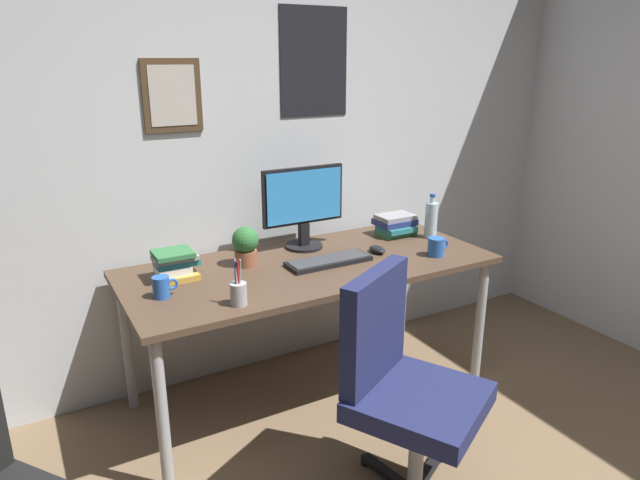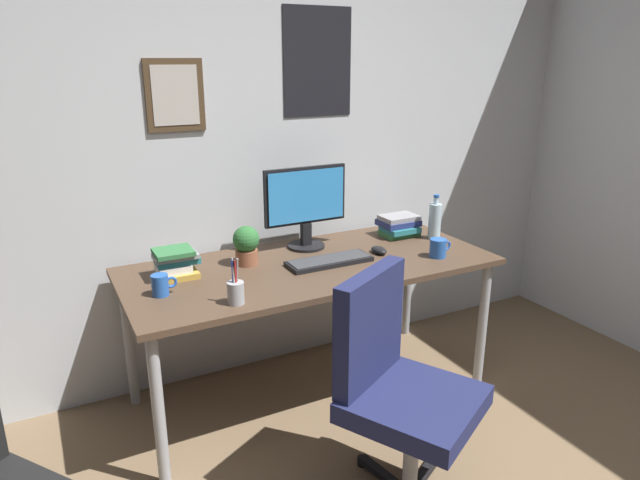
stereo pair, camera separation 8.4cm
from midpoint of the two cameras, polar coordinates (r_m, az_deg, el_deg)
wall_back at (r=3.04m, az=-8.58°, el=10.01°), size 4.40×0.10×2.60m
desk at (r=2.84m, az=-1.84°, el=-3.62°), size 1.82×0.79×0.73m
office_chair at (r=2.26m, az=7.09°, el=-13.83°), size 0.62×0.62×0.95m
monitor at (r=2.98m, az=-2.49°, el=3.63°), size 0.46×0.20×0.43m
keyboard at (r=2.81m, az=0.03°, el=-2.12°), size 0.43×0.15×0.03m
computer_mouse at (r=2.97m, az=4.96°, el=-0.96°), size 0.06×0.11×0.04m
water_bottle at (r=3.24m, az=10.37°, el=2.05°), size 0.07×0.07×0.25m
coffee_mug_near at (r=2.51m, az=-16.53°, el=-4.55°), size 0.11×0.07×0.09m
coffee_mug_far at (r=2.96m, az=10.82°, el=-0.67°), size 0.12×0.09×0.09m
potted_plant at (r=2.79m, az=-8.36°, el=-0.49°), size 0.13×0.13×0.19m
pen_cup at (r=2.36m, az=-9.20°, el=-5.23°), size 0.07×0.07×0.20m
book_stack_left at (r=3.27m, az=6.87°, el=1.53°), size 0.22×0.19×0.12m
book_stack_right at (r=2.70m, az=-15.19°, el=-2.38°), size 0.21×0.17×0.13m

